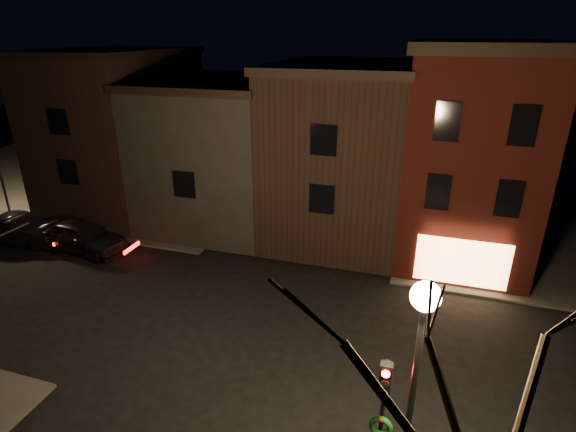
{
  "coord_description": "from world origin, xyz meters",
  "views": [
    {
      "loc": [
        5.87,
        -13.83,
        11.03
      ],
      "look_at": [
        0.23,
        4.21,
        3.2
      ],
      "focal_mm": 28.0,
      "sensor_mm": 36.0,
      "label": 1
    }
  ],
  "objects_px": {
    "street_lamp_near": "(419,344)",
    "bare_tree_right": "(518,418)",
    "traffic_signal": "(382,408)",
    "parked_car_a": "(83,236)",
    "parked_car_b": "(20,230)"
  },
  "relations": [
    {
      "from": "traffic_signal",
      "to": "parked_car_b",
      "type": "relative_size",
      "value": 0.83
    },
    {
      "from": "street_lamp_near",
      "to": "bare_tree_right",
      "type": "bearing_deg",
      "value": -62.53
    },
    {
      "from": "traffic_signal",
      "to": "parked_car_b",
      "type": "xyz_separation_m",
      "value": [
        -20.67,
        8.89,
        -2.0
      ]
    },
    {
      "from": "street_lamp_near",
      "to": "parked_car_a",
      "type": "bearing_deg",
      "value": 150.84
    },
    {
      "from": "street_lamp_near",
      "to": "traffic_signal",
      "type": "height_order",
      "value": "street_lamp_near"
    },
    {
      "from": "bare_tree_right",
      "to": "parked_car_a",
      "type": "distance_m",
      "value": 22.84
    },
    {
      "from": "parked_car_a",
      "to": "parked_car_b",
      "type": "bearing_deg",
      "value": 100.3
    },
    {
      "from": "traffic_signal",
      "to": "parked_car_b",
      "type": "distance_m",
      "value": 22.59
    },
    {
      "from": "traffic_signal",
      "to": "bare_tree_right",
      "type": "distance_m",
      "value": 4.87
    },
    {
      "from": "street_lamp_near",
      "to": "parked_car_b",
      "type": "xyz_separation_m",
      "value": [
        -21.27,
        9.39,
        -4.38
      ]
    },
    {
      "from": "traffic_signal",
      "to": "street_lamp_near",
      "type": "bearing_deg",
      "value": -39.37
    },
    {
      "from": "parked_car_a",
      "to": "traffic_signal",
      "type": "bearing_deg",
      "value": -112.29
    },
    {
      "from": "street_lamp_near",
      "to": "parked_car_a",
      "type": "xyz_separation_m",
      "value": [
        -17.3,
        9.65,
        -4.32
      ]
    },
    {
      "from": "bare_tree_right",
      "to": "parked_car_a",
      "type": "relative_size",
      "value": 1.69
    },
    {
      "from": "street_lamp_near",
      "to": "traffic_signal",
      "type": "xyz_separation_m",
      "value": [
        -0.6,
        0.49,
        -2.37
      ]
    }
  ]
}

